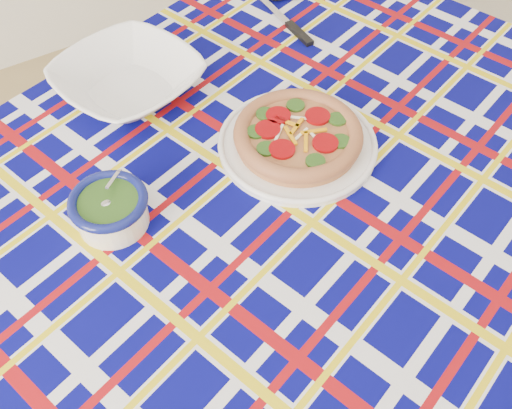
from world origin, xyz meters
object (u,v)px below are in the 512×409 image
pesto_bowl (110,208)px  serving_bowl (128,80)px  main_focaccia_plate (298,135)px  dining_table (229,235)px

pesto_bowl → serving_bowl: bearing=60.7°
main_focaccia_plate → pesto_bowl: 0.38m
main_focaccia_plate → pesto_bowl: size_ratio=2.36×
main_focaccia_plate → serving_bowl: size_ratio=1.11×
dining_table → serving_bowl: 0.40m
pesto_bowl → serving_bowl: pesto_bowl is taller
main_focaccia_plate → dining_table: bearing=-162.9°
dining_table → main_focaccia_plate: bearing=-0.1°
dining_table → pesto_bowl: 0.24m
main_focaccia_plate → pesto_bowl: pesto_bowl is taller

